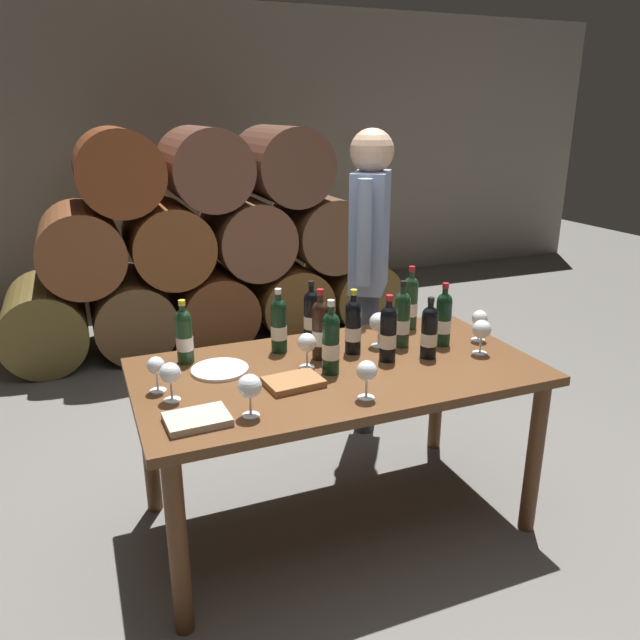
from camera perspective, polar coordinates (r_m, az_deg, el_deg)
ground_plane at (r=3.00m, az=1.50°, el=-17.85°), size 14.00×14.00×0.00m
cellar_back_wall at (r=6.49m, az=-13.82°, el=14.81°), size 10.00×0.24×2.80m
barrel_stack at (r=5.01m, az=-10.41°, el=6.53°), size 3.12×0.90×1.69m
dining_table at (r=2.66m, az=1.62°, el=-6.22°), size 1.70×0.90×0.76m
wine_bottle_0 at (r=2.66m, az=6.35°, el=-1.17°), size 0.07×0.07×0.30m
wine_bottle_1 at (r=2.89m, az=-0.80°, el=0.48°), size 0.07×0.07×0.29m
wine_bottle_2 at (r=2.73m, az=10.11°, el=-1.06°), size 0.07×0.07×0.28m
wine_bottle_3 at (r=2.69m, az=-12.49°, el=-1.43°), size 0.07×0.07×0.28m
wine_bottle_4 at (r=2.88m, az=11.40°, el=0.14°), size 0.07×0.07×0.30m
wine_bottle_5 at (r=2.67m, az=0.03°, el=-0.86°), size 0.07×0.07×0.32m
wine_bottle_6 at (r=2.74m, az=3.10°, el=-0.54°), size 0.07×0.07×0.30m
wine_bottle_7 at (r=2.75m, az=-3.84°, el=-0.44°), size 0.07×0.07×0.30m
wine_bottle_8 at (r=2.52m, az=1.01°, el=-2.08°), size 0.07×0.07×0.32m
wine_bottle_9 at (r=2.84m, az=7.63°, el=0.14°), size 0.07×0.07×0.31m
wine_bottle_10 at (r=3.08m, az=8.39°, el=1.67°), size 0.07×0.07×0.32m
wine_glass_0 at (r=2.45m, az=-14.99°, el=-4.24°), size 0.07×0.07×0.14m
wine_glass_1 at (r=2.99m, az=14.62°, el=0.08°), size 0.08×0.08×0.15m
wine_glass_2 at (r=2.82m, az=14.79°, el=-0.92°), size 0.08×0.08×0.16m
wine_glass_3 at (r=2.58m, az=-1.22°, el=-2.20°), size 0.08×0.08×0.15m
wine_glass_4 at (r=2.35m, az=-13.74°, el=-4.91°), size 0.08×0.08×0.15m
wine_glass_5 at (r=2.31m, az=4.36°, el=-4.84°), size 0.08×0.08×0.15m
wine_glass_6 at (r=2.19m, az=-6.55°, el=-6.21°), size 0.09×0.09×0.16m
wine_glass_7 at (r=2.83m, az=5.50°, el=-0.27°), size 0.09×0.09×0.16m
tasting_notebook at (r=2.45m, az=-2.48°, el=-5.78°), size 0.23×0.18×0.03m
leather_ledger at (r=2.21m, az=-11.33°, el=-9.04°), size 0.23×0.17×0.03m
serving_plate at (r=2.61m, az=-9.28°, el=-4.58°), size 0.24×0.24×0.01m
sommelier_presenting at (r=3.39m, az=4.59°, el=5.97°), size 0.33×0.42×1.72m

